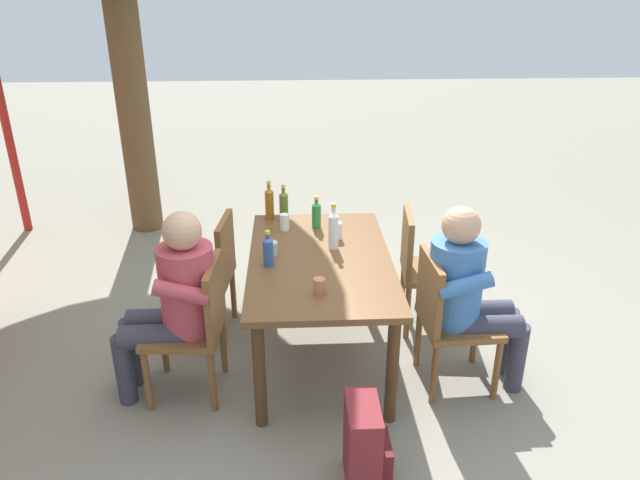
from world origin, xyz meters
name	(u,v)px	position (x,y,z in m)	size (l,w,h in m)	color
ground_plane	(320,354)	(0.00, 0.00, 0.00)	(24.00, 24.00, 0.00)	gray
dining_table	(320,270)	(0.00, 0.00, 0.63)	(1.51, 0.90, 0.73)	brown
chair_near_left	(447,315)	(-0.34, -0.75, 0.49)	(0.46, 0.46, 0.87)	brown
chair_far_left	(196,322)	(-0.34, 0.75, 0.49)	(0.47, 0.47, 0.87)	brown
chair_near_right	(423,264)	(0.35, -0.75, 0.49)	(0.48, 0.48, 0.87)	brown
chair_far_right	(210,270)	(0.33, 0.75, 0.49)	(0.48, 0.48, 0.87)	brown
person_in_white_shirt	(468,290)	(-0.34, -0.86, 0.66)	(0.47, 0.62, 1.18)	#3D70B2
person_in_plaid_shirt	(175,297)	(-0.34, 0.86, 0.66)	(0.47, 0.62, 1.18)	#B7424C
bottle_green	(317,214)	(0.49, 0.00, 0.83)	(0.06, 0.06, 0.24)	#287A38
bottle_blue	(268,251)	(-0.10, 0.32, 0.83)	(0.06, 0.06, 0.23)	#2D56A3
bottle_clear	(333,229)	(0.14, -0.09, 0.86)	(0.06, 0.06, 0.31)	white
bottle_amber	(269,203)	(0.67, 0.33, 0.85)	(0.06, 0.06, 0.29)	#996019
bottle_olive	(284,206)	(0.63, 0.23, 0.85)	(0.06, 0.06, 0.28)	#566623
cup_glass	(337,231)	(0.29, -0.13, 0.79)	(0.07, 0.07, 0.12)	silver
cup_terracotta	(319,286)	(-0.46, 0.03, 0.77)	(0.07, 0.07, 0.09)	#BC6B47
cup_steel	(272,248)	(0.06, 0.30, 0.77)	(0.08, 0.08, 0.08)	#B2B7BC
cup_white	(285,222)	(0.46, 0.22, 0.79)	(0.06, 0.06, 0.12)	white
backpack_by_near_side	(364,446)	(-1.13, -0.16, 0.23)	(0.31, 0.22, 0.47)	maroon
backpack_by_far_side	(317,249)	(1.24, -0.04, 0.22)	(0.32, 0.22, 0.45)	#47663D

